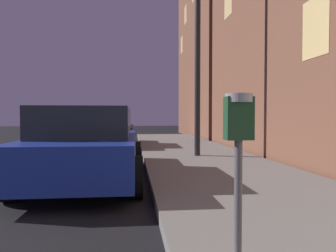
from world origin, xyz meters
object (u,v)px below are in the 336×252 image
object	(u,v)px
parking_meter	(238,138)
street_lamp	(198,15)
car_blue	(88,145)
car_black	(111,131)

from	to	relation	value
parking_meter	street_lamp	bearing A→B (deg)	80.49
car_blue	street_lamp	xyz separation A→B (m)	(2.68, 2.53, 3.38)
car_blue	parking_meter	bearing A→B (deg)	-68.69
parking_meter	street_lamp	distance (m)	7.31
car_black	car_blue	bearing A→B (deg)	-90.00
car_black	street_lamp	distance (m)	5.69
parking_meter	car_black	bearing A→B (deg)	98.73
car_blue	car_black	size ratio (longest dim) A/B	1.05
parking_meter	car_blue	distance (m)	4.36
parking_meter	car_blue	bearing A→B (deg)	111.31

